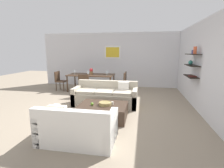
{
  "coord_description": "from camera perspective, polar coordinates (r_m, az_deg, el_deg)",
  "views": [
    {
      "loc": [
        1.34,
        -5.12,
        1.8
      ],
      "look_at": [
        0.37,
        0.2,
        0.75
      ],
      "focal_mm": 27.34,
      "sensor_mm": 36.0,
      "label": 1
    }
  ],
  "objects": [
    {
      "name": "wine_glass_right_far",
      "position": [
        7.74,
        -1.46,
        4.11
      ],
      "size": [
        0.07,
        0.07,
        0.18
      ],
      "color": "silver",
      "rests_on": "dining_table"
    },
    {
      "name": "right_wall_shelf_unit",
      "position": [
        5.98,
        26.83,
        5.5
      ],
      "size": [
        0.34,
        8.2,
        2.7
      ],
      "color": "silver",
      "rests_on": "ground"
    },
    {
      "name": "back_wall_unit",
      "position": [
        8.72,
        3.5,
        8.04
      ],
      "size": [
        8.4,
        0.09,
        2.7
      ],
      "color": "silver",
      "rests_on": "ground"
    },
    {
      "name": "candle_jar",
      "position": [
        4.61,
        0.07,
        -6.44
      ],
      "size": [
        0.08,
        0.08,
        0.08
      ],
      "primitive_type": "cylinder",
      "color": "silver",
      "rests_on": "coffee_table"
    },
    {
      "name": "decorative_bowl",
      "position": [
        4.58,
        -2.3,
        -6.5
      ],
      "size": [
        0.34,
        0.34,
        0.08
      ],
      "color": "#99844C",
      "rests_on": "coffee_table"
    },
    {
      "name": "dining_table",
      "position": [
        7.84,
        -6.99,
        2.76
      ],
      "size": [
        2.07,
        1.0,
        0.75
      ],
      "color": "#422D1E",
      "rests_on": "ground"
    },
    {
      "name": "coffee_table",
      "position": [
        4.69,
        -3.09,
        -9.12
      ],
      "size": [
        1.28,
        0.97,
        0.38
      ],
      "color": "#38281E",
      "rests_on": "ground"
    },
    {
      "name": "wine_glass_left_near",
      "position": [
        7.95,
        -12.44,
        4.06
      ],
      "size": [
        0.07,
        0.07,
        0.18
      ],
      "color": "silver",
      "rests_on": "dining_table"
    },
    {
      "name": "wine_glass_right_near",
      "position": [
        7.51,
        -1.85,
        3.84
      ],
      "size": [
        0.07,
        0.07,
        0.17
      ],
      "color": "silver",
      "rests_on": "dining_table"
    },
    {
      "name": "sofa_beige",
      "position": [
        5.79,
        -2.07,
        -4.12
      ],
      "size": [
        2.11,
        0.9,
        0.78
      ],
      "color": "#B2A893",
      "rests_on": "ground"
    },
    {
      "name": "dining_chair_right_near",
      "position": [
        7.35,
        3.32,
        0.81
      ],
      "size": [
        0.44,
        0.44,
        0.88
      ],
      "color": "#422D1E",
      "rests_on": "ground"
    },
    {
      "name": "dining_chair_foot",
      "position": [
        7.02,
        -9.15,
        0.21
      ],
      "size": [
        0.44,
        0.44,
        0.88
      ],
      "color": "#422D1E",
      "rests_on": "ground"
    },
    {
      "name": "centerpiece_vase",
      "position": [
        7.82,
        -6.96,
        4.26
      ],
      "size": [
        0.16,
        0.16,
        0.28
      ],
      "color": "olive",
      "rests_on": "dining_table"
    },
    {
      "name": "loveseat_white",
      "position": [
        3.6,
        -11.46,
        -14.04
      ],
      "size": [
        1.49,
        0.9,
        0.78
      ],
      "color": "white",
      "rests_on": "ground"
    },
    {
      "name": "ground_plane",
      "position": [
        5.59,
        -4.13,
        -7.82
      ],
      "size": [
        18.0,
        18.0,
        0.0
      ],
      "primitive_type": "plane",
      "color": "gray"
    },
    {
      "name": "dining_chair_left_near",
      "position": [
        8.21,
        -17.1,
        1.42
      ],
      "size": [
        0.44,
        0.44,
        0.88
      ],
      "color": "#422D1E",
      "rests_on": "ground"
    },
    {
      "name": "wine_glass_foot",
      "position": [
        7.4,
        -8.04,
        3.76
      ],
      "size": [
        0.07,
        0.07,
        0.19
      ],
      "color": "silver",
      "rests_on": "dining_table"
    },
    {
      "name": "apple_on_coffee_table",
      "position": [
        4.58,
        -6.68,
        -6.64
      ],
      "size": [
        0.08,
        0.08,
        0.08
      ],
      "primitive_type": "sphere",
      "color": "#669E2D",
      "rests_on": "coffee_table"
    },
    {
      "name": "dining_chair_right_far",
      "position": [
        7.79,
        3.73,
        1.39
      ],
      "size": [
        0.44,
        0.44,
        0.88
      ],
      "color": "#422D1E",
      "rests_on": "ground"
    }
  ]
}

